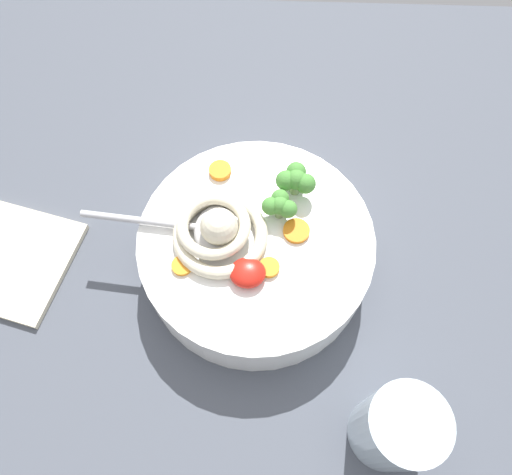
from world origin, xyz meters
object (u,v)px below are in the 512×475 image
soup_bowl (256,250)px  folded_napkin (13,260)px  soup_spoon (202,228)px  drinking_glass (396,428)px  noodle_pile (218,231)px

soup_bowl → folded_napkin: soup_bowl is taller
soup_spoon → drinking_glass: 28.11cm
drinking_glass → soup_bowl: bearing=-53.7°
soup_spoon → folded_napkin: (23.71, 1.54, -7.18)cm
soup_spoon → drinking_glass: bearing=141.0°
soup_bowl → noodle_pile: (4.07, 0.04, 4.72)cm
soup_bowl → drinking_glass: drinking_glass is taller
noodle_pile → soup_bowl: bearing=-179.5°
soup_bowl → folded_napkin: size_ratio=1.91×
noodle_pile → folded_napkin: 26.81cm
drinking_glass → folded_napkin: bearing=-22.5°
soup_spoon → drinking_glass: drinking_glass is taller
soup_spoon → noodle_pile: bearing=167.7°
soup_spoon → drinking_glass: size_ratio=1.62×
noodle_pile → folded_napkin: (25.63, 0.93, -7.82)cm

